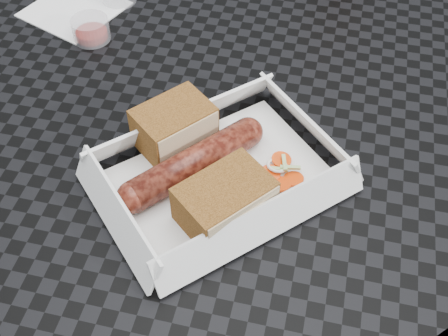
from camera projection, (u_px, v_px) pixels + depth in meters
The scene contains 9 objects.
ground at pixel (238, 329), 1.28m from camera, with size 60.00×60.00×0.00m, color #4E4E51.
patio_table at pixel (247, 119), 0.77m from camera, with size 0.80×0.80×0.74m.
food_tray at pixel (219, 179), 0.60m from camera, with size 0.22×0.15×0.00m, color white.
bratwurst at pixel (193, 163), 0.59m from camera, with size 0.18×0.05×0.03m.
bread_near at pixel (174, 127), 0.61m from camera, with size 0.08×0.06×0.05m, color brown.
bread_far at pixel (225, 201), 0.55m from camera, with size 0.09×0.06×0.05m, color brown.
veg_garnish at pixel (283, 173), 0.60m from camera, with size 0.03×0.03×0.00m.
napkin at pixel (74, 9), 0.81m from camera, with size 0.12×0.12×0.00m, color white.
condiment_cup_sauce at pixel (91, 29), 0.75m from camera, with size 0.05×0.05×0.03m, color maroon.
Camera 1 is at (-0.32, -0.45, 1.21)m, focal length 45.00 mm.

